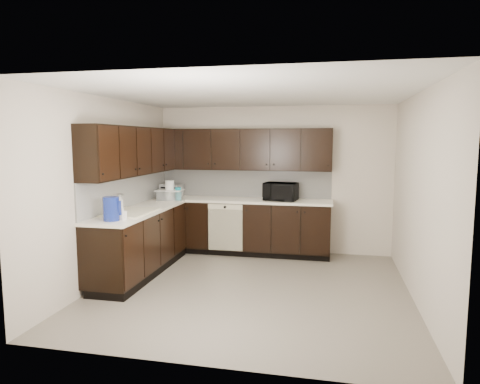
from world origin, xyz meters
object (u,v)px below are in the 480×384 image
microwave (281,192)px  storage_bin (170,195)px  toaster_oven (171,190)px  blue_pitcher (111,209)px  sink (130,217)px

microwave → storage_bin: bearing=-162.5°
toaster_oven → storage_bin: (0.11, -0.36, -0.03)m
toaster_oven → blue_pitcher: (0.10, -2.28, 0.04)m
microwave → toaster_oven: (-1.93, 0.07, -0.03)m
storage_bin → blue_pitcher: blue_pitcher is taller
sink → blue_pitcher: 0.59m
microwave → toaster_oven: bearing=-173.7°
sink → toaster_oven: sink is taller
sink → toaster_oven: size_ratio=2.30×
sink → storage_bin: 1.37m
blue_pitcher → sink: bearing=97.0°
microwave → toaster_oven: 1.93m
storage_bin → blue_pitcher: bearing=-90.3°
sink → microwave: microwave is taller
sink → storage_bin: (0.04, 1.36, 0.14)m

